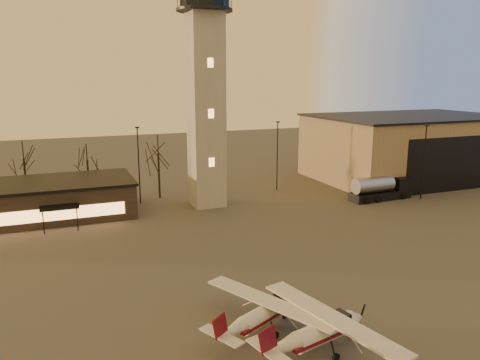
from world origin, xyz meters
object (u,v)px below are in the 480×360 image
object	(u,v)px
cessna_front	(326,334)
cessna_rear	(266,316)
terminal	(22,201)
fuel_truck	(380,190)
control_tower	(206,77)
hangar	(409,147)

from	to	relation	value
cessna_front	cessna_rear	xyz separation A→B (m)	(-2.49, 3.40, -0.07)
cessna_front	cessna_rear	distance (m)	4.21
cessna_rear	cessna_front	bearing A→B (deg)	-79.55
terminal	fuel_truck	size ratio (longest dim) A/B	2.87
control_tower	cessna_front	xyz separation A→B (m)	(-3.41, -34.34, -15.28)
terminal	cessna_front	distance (m)	40.81
hangar	cessna_front	bearing A→B (deg)	-135.81
hangar	cessna_front	world-z (taller)	hangar
terminal	cessna_rear	bearing A→B (deg)	-63.93
control_tower	cessna_rear	distance (m)	35.04
hangar	cessna_rear	bearing A→B (deg)	-140.19
cessna_rear	hangar	bearing A→B (deg)	14.08
hangar	fuel_truck	bearing A→B (deg)	-143.18
cessna_front	fuel_truck	distance (m)	38.51
terminal	cessna_front	world-z (taller)	terminal
control_tower	terminal	world-z (taller)	control_tower
cessna_rear	terminal	bearing A→B (deg)	90.33
cessna_front	cessna_rear	bearing A→B (deg)	112.96
control_tower	fuel_truck	world-z (taller)	control_tower
control_tower	cessna_rear	world-z (taller)	control_tower
control_tower	terminal	distance (m)	26.24
control_tower	cessna_front	size ratio (longest dim) A/B	2.94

